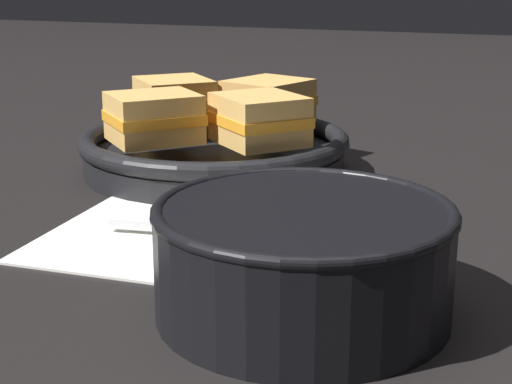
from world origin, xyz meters
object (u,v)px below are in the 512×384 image
Objects in this scene: sandwich_near_right at (154,118)px; sandwich_far_right at (268,101)px; skillet at (215,151)px; sandwich_near_left at (174,100)px; spoon at (240,233)px; soup_bowl at (303,252)px; sandwich_far_left at (259,119)px.

sandwich_near_right and sandwich_far_right have the same top height.
sandwich_far_right reaches higher than skillet.
spoon is at bearing -52.34° from sandwich_near_left.
sandwich_near_right is at bearing 135.02° from soup_bowl.
skillet is at bearing 61.66° from sandwich_near_right.
sandwich_far_left is (0.10, 0.03, 0.00)m from sandwich_near_right.
sandwich_near_right is at bearing 128.84° from spoon.
soup_bowl is 1.66× the size of sandwich_far_left.
sandwich_near_left is 1.09× the size of sandwich_far_right.
sandwich_near_left is (-0.17, 0.22, 0.06)m from spoon.
sandwich_far_left is at bearing 16.66° from sandwich_near_right.
sandwich_far_left reaches higher than skillet.
spoon is 0.17m from sandwich_far_left.
sandwich_far_right reaches higher than spoon.
soup_bowl is 0.66× the size of skillet.
sandwich_far_right is (0.10, 0.03, 0.00)m from sandwich_near_left.
spoon is at bearing 129.78° from soup_bowl.
sandwich_near_right is at bearing -118.34° from skillet.
sandwich_near_right is 1.00× the size of sandwich_far_left.
skillet is 0.08m from sandwich_near_right.
spoon is at bearing -73.47° from sandwich_far_left.
sandwich_far_right is (0.07, 0.13, 0.00)m from sandwich_near_right.
sandwich_near_left is at bearing 151.66° from skillet.
sandwich_near_left and sandwich_far_left have the same top height.
skillet is (-0.19, 0.29, -0.02)m from soup_bowl.
spoon is 0.22m from skillet.
sandwich_far_left is (-0.05, 0.15, 0.06)m from spoon.
sandwich_near_right is (0.03, -0.10, 0.00)m from sandwich_near_left.
sandwich_far_right is (-0.03, 0.10, 0.00)m from sandwich_far_left.
sandwich_far_left is (0.06, -0.03, 0.04)m from skillet.
spoon is at bearing -73.42° from sandwich_far_right.
sandwich_near_left is at bearing 151.66° from sandwich_far_left.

